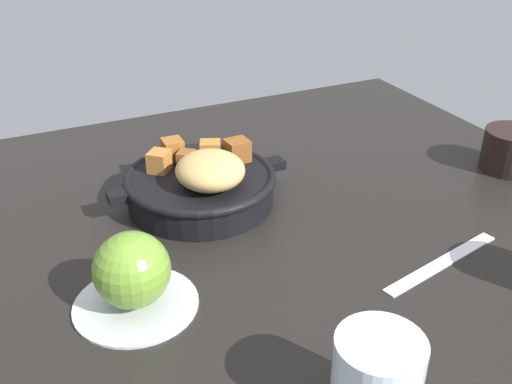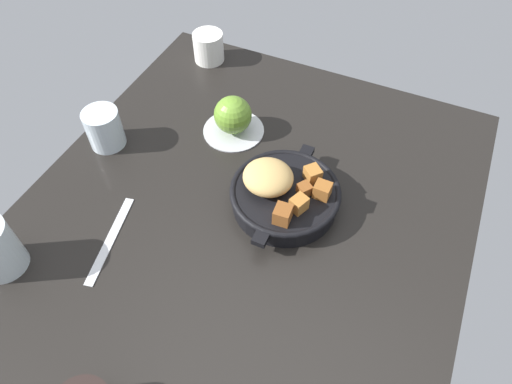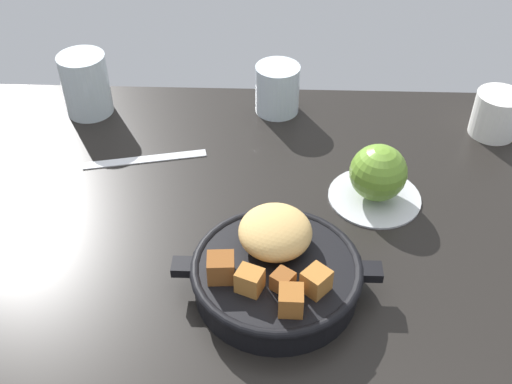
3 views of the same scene
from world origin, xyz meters
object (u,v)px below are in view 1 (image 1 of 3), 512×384
Objects in this scene: cast_iron_skillet at (202,183)px; butter_knife at (442,262)px; red_apple at (132,270)px; coffee_mug_dark at (511,150)px; water_glass_short at (376,381)px.

cast_iron_skillet reaches higher than butter_knife.
butter_knife is at bearing 167.26° from red_apple.
butter_knife is (-19.88, 24.45, -2.96)cm from cast_iron_skillet.
butter_knife is 2.21× the size of coffee_mug_dark.
coffee_mug_dark is (-44.92, 9.54, -0.10)cm from cast_iron_skillet.
red_apple is (13.65, 16.87, 1.38)cm from cast_iron_skillet.
cast_iron_skillet is 38.91cm from water_glass_short.
red_apple is 34.65cm from butter_knife.
cast_iron_skillet is 3.11× the size of red_apple.
butter_knife is at bearing -143.71° from water_glass_short.
water_glass_short is (-0.21, 38.90, 0.92)cm from cast_iron_skillet.
cast_iron_skillet is 31.66cm from butter_knife.
butter_knife is at bearing 129.12° from cast_iron_skillet.
cast_iron_skillet is at bearing -128.97° from red_apple.
water_glass_short is at bearing 122.16° from red_apple.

